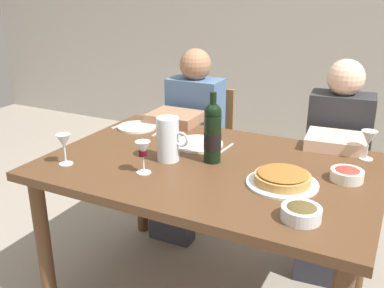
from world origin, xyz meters
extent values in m
cube|color=#B2ADA3|center=(0.00, 2.39, 1.40)|extent=(8.00, 0.10, 2.80)
cube|color=brown|center=(0.00, 0.00, 0.74)|extent=(1.50, 1.00, 0.04)
cylinder|color=brown|center=(-0.67, -0.42, 0.36)|extent=(0.07, 0.07, 0.72)
cylinder|color=brown|center=(-0.67, 0.42, 0.36)|extent=(0.07, 0.07, 0.72)
cylinder|color=brown|center=(0.67, 0.42, 0.36)|extent=(0.07, 0.07, 0.72)
cylinder|color=black|center=(0.00, 0.02, 0.87)|extent=(0.08, 0.08, 0.22)
sphere|color=black|center=(0.00, 0.02, 1.00)|extent=(0.08, 0.08, 0.08)
cylinder|color=black|center=(0.00, 0.02, 1.05)|extent=(0.03, 0.03, 0.08)
cylinder|color=black|center=(0.00, 0.02, 0.86)|extent=(0.08, 0.08, 0.08)
cylinder|color=silver|center=(-0.19, -0.06, 0.86)|extent=(0.10, 0.10, 0.21)
cylinder|color=silver|center=(-0.19, -0.06, 0.83)|extent=(0.10, 0.10, 0.12)
torus|color=silver|center=(-0.12, -0.06, 0.87)|extent=(0.07, 0.01, 0.07)
cylinder|color=silver|center=(0.36, -0.07, 0.77)|extent=(0.29, 0.29, 0.01)
cylinder|color=#C18E47|center=(0.36, -0.07, 0.79)|extent=(0.23, 0.23, 0.03)
ellipsoid|color=#9E6028|center=(0.36, -0.07, 0.81)|extent=(0.21, 0.21, 0.02)
cylinder|color=silver|center=(0.59, 0.09, 0.78)|extent=(0.14, 0.14, 0.05)
ellipsoid|color=#B2382D|center=(0.59, 0.09, 0.80)|extent=(0.11, 0.11, 0.03)
cylinder|color=silver|center=(0.49, -0.32, 0.78)|extent=(0.14, 0.14, 0.05)
ellipsoid|color=brown|center=(0.49, -0.32, 0.80)|extent=(0.12, 0.12, 0.03)
cylinder|color=silver|center=(-0.58, -0.31, 0.76)|extent=(0.06, 0.06, 0.00)
cylinder|color=silver|center=(-0.58, -0.31, 0.80)|extent=(0.01, 0.01, 0.08)
cone|color=silver|center=(-0.58, -0.31, 0.87)|extent=(0.07, 0.07, 0.06)
cylinder|color=silver|center=(0.63, 0.37, 0.76)|extent=(0.06, 0.06, 0.00)
cylinder|color=silver|center=(0.63, 0.37, 0.80)|extent=(0.01, 0.01, 0.07)
cone|color=silver|center=(0.63, 0.37, 0.87)|extent=(0.07, 0.07, 0.07)
cylinder|color=silver|center=(-0.21, -0.23, 0.76)|extent=(0.06, 0.06, 0.00)
cylinder|color=silver|center=(-0.21, -0.23, 0.80)|extent=(0.01, 0.01, 0.07)
cone|color=silver|center=(-0.21, -0.23, 0.87)|extent=(0.07, 0.07, 0.07)
cylinder|color=#470A14|center=(-0.21, -0.23, 0.85)|extent=(0.04, 0.04, 0.02)
cylinder|color=silver|center=(-0.16, 0.19, 0.77)|extent=(0.26, 0.26, 0.01)
cylinder|color=silver|center=(-0.59, 0.28, 0.77)|extent=(0.22, 0.22, 0.01)
cube|color=silver|center=(-0.31, 0.19, 0.76)|extent=(0.02, 0.16, 0.00)
cube|color=silver|center=(-0.01, 0.19, 0.76)|extent=(0.02, 0.18, 0.00)
cube|color=silver|center=(-0.44, 0.28, 0.76)|extent=(0.03, 0.18, 0.00)
cube|color=silver|center=(-0.70, 0.28, 0.76)|extent=(0.03, 0.16, 0.00)
cube|color=olive|center=(-0.45, 0.79, 0.46)|extent=(0.41, 0.41, 0.02)
cube|color=olive|center=(-0.45, 0.98, 0.67)|extent=(0.36, 0.04, 0.40)
cylinder|color=olive|center=(-0.62, 0.62, 0.23)|extent=(0.04, 0.04, 0.45)
cylinder|color=olive|center=(-0.28, 0.62, 0.23)|extent=(0.04, 0.04, 0.45)
cylinder|color=olive|center=(-0.62, 0.96, 0.23)|extent=(0.04, 0.04, 0.45)
cylinder|color=olive|center=(-0.28, 0.96, 0.23)|extent=(0.04, 0.04, 0.45)
cube|color=#4C6B93|center=(-0.45, 0.75, 0.72)|extent=(0.34, 0.21, 0.50)
sphere|color=#9E7051|center=(-0.45, 0.75, 1.06)|extent=(0.20, 0.20, 0.20)
cube|color=#33333D|center=(-0.45, 0.56, 0.47)|extent=(0.31, 0.39, 0.14)
cube|color=#33333D|center=(-0.44, 0.41, 0.20)|extent=(0.27, 0.12, 0.40)
cube|color=#9E7051|center=(-0.45, 0.47, 0.79)|extent=(0.29, 0.24, 0.06)
cube|color=olive|center=(0.45, 0.79, 0.46)|extent=(0.44, 0.44, 0.02)
cube|color=olive|center=(0.43, 0.98, 0.67)|extent=(0.36, 0.06, 0.40)
cylinder|color=olive|center=(0.30, 0.61, 0.23)|extent=(0.04, 0.04, 0.45)
cylinder|color=olive|center=(0.64, 0.64, 0.23)|extent=(0.04, 0.04, 0.45)
cylinder|color=olive|center=(0.26, 0.95, 0.23)|extent=(0.04, 0.04, 0.45)
cylinder|color=olive|center=(0.60, 0.98, 0.23)|extent=(0.04, 0.04, 0.45)
cube|color=#2D2D33|center=(0.45, 0.75, 0.72)|extent=(0.36, 0.23, 0.50)
sphere|color=beige|center=(0.45, 0.75, 1.06)|extent=(0.20, 0.20, 0.20)
cube|color=#33333D|center=(0.47, 0.57, 0.47)|extent=(0.34, 0.41, 0.14)
cube|color=#33333D|center=(0.48, 0.42, 0.20)|extent=(0.28, 0.14, 0.40)
cube|color=beige|center=(0.48, 0.48, 0.79)|extent=(0.31, 0.27, 0.06)
camera|label=1|loc=(0.76, -1.68, 1.53)|focal=40.67mm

